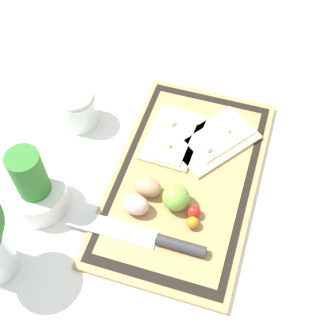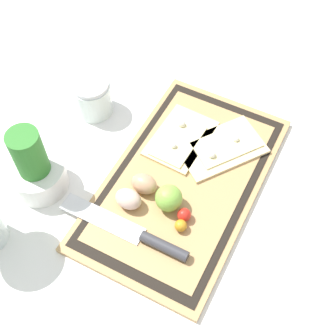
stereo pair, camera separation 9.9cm
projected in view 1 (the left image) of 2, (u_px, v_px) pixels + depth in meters
ground_plane at (185, 181)px, 1.02m from camera, size 6.00×6.00×0.00m
cutting_board at (185, 179)px, 1.01m from camera, size 0.52×0.31×0.02m
pizza_slice_near at (216, 140)px, 1.05m from camera, size 0.22×0.20×0.02m
pizza_slice_far at (173, 137)px, 1.06m from camera, size 0.17×0.12×0.02m
knife at (159, 240)px, 0.91m from camera, size 0.04×0.28×0.02m
egg_brown at (148, 187)px, 0.96m from camera, size 0.04×0.06×0.04m
egg_pink at (136, 205)px, 0.94m from camera, size 0.04×0.06×0.04m
lime at (178, 198)px, 0.94m from camera, size 0.06×0.06×0.06m
cherry_tomato_red at (194, 211)px, 0.94m from camera, size 0.03×0.03×0.03m
cherry_tomato_yellow at (192, 223)px, 0.93m from camera, size 0.03×0.03×0.03m
herb_pot at (36, 189)px, 0.94m from camera, size 0.12×0.12×0.17m
sauce_jar at (77, 110)px, 1.08m from camera, size 0.09×0.09×0.09m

